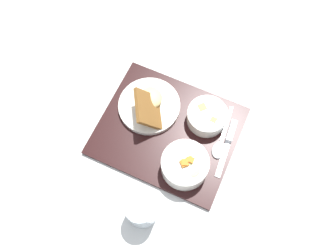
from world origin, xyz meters
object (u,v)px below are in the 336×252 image
at_px(knife, 230,136).
at_px(glass_water, 142,210).
at_px(bowl_soup, 207,116).
at_px(spoon, 222,140).
at_px(plate_main, 150,105).
at_px(bowl_salad, 185,165).

bearing_deg(knife, glass_water, -29.61).
bearing_deg(bowl_soup, knife, 169.92).
height_order(knife, spoon, knife).
relative_size(knife, glass_water, 1.66).
height_order(spoon, glass_water, glass_water).
relative_size(bowl_soup, spoon, 0.69).
relative_size(bowl_soup, plate_main, 0.63).
height_order(bowl_soup, knife, bowl_soup).
bearing_deg(bowl_salad, glass_water, 76.92).
bearing_deg(bowl_soup, spoon, 152.25).
bearing_deg(plate_main, knife, -172.24).
height_order(bowl_soup, plate_main, plate_main).
height_order(bowl_soup, spoon, bowl_soup).
xyz_separation_m(bowl_soup, plate_main, (0.16, 0.05, -0.01)).
relative_size(plate_main, spoon, 1.09).
bearing_deg(bowl_salad, knife, -114.94).
xyz_separation_m(knife, spoon, (0.01, 0.02, -0.00)).
relative_size(bowl_salad, spoon, 0.77).
bearing_deg(bowl_soup, plate_main, 16.57).
height_order(plate_main, spoon, plate_main).
distance_m(bowl_soup, plate_main, 0.17).
xyz_separation_m(plate_main, spoon, (-0.23, -0.01, -0.01)).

